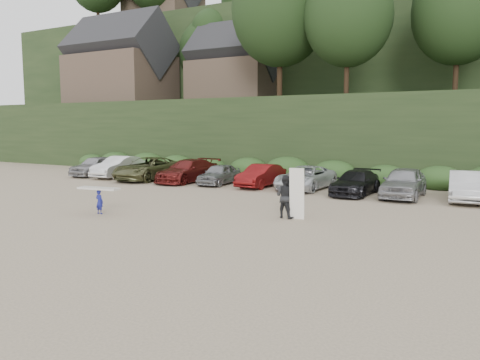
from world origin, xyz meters
The scene contains 5 objects.
ground centered at (0.00, 0.00, 0.00)m, with size 120.00×120.00×0.00m, color tan.
hillside_backdrop centered at (-0.26, 35.93, 11.22)m, with size 90.00×41.50×28.00m.
parked_cars centered at (1.04, 9.94, 0.77)m, with size 36.68×6.28×1.65m.
child_surfer centered at (-4.27, -1.49, 0.80)m, with size 2.00×0.81×1.17m.
adult_surfer centered at (3.26, 1.65, 0.92)m, with size 1.36×0.81×2.14m.
Camera 1 is at (10.97, -16.15, 3.85)m, focal length 35.00 mm.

